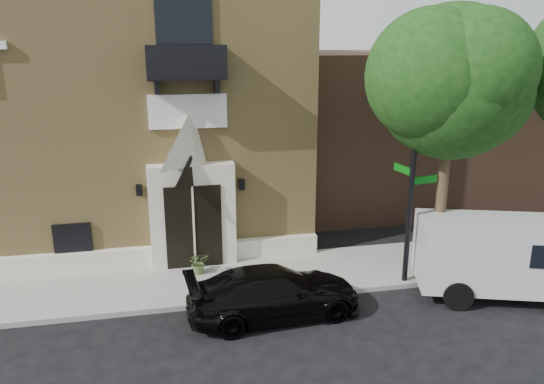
# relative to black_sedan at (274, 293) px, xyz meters

# --- Properties ---
(ground) EXTENTS (120.00, 120.00, 0.00)m
(ground) POSITION_rel_black_sedan_xyz_m (-0.83, 0.73, -0.66)
(ground) COLOR black
(ground) RESTS_ON ground
(sidewalk) EXTENTS (42.00, 3.00, 0.15)m
(sidewalk) POSITION_rel_black_sedan_xyz_m (0.17, 2.23, -0.58)
(sidewalk) COLOR gray
(sidewalk) RESTS_ON ground
(church) EXTENTS (12.20, 11.01, 9.30)m
(church) POSITION_rel_black_sedan_xyz_m (-3.81, 8.68, 3.98)
(church) COLOR tan
(church) RESTS_ON ground
(neighbour_building) EXTENTS (18.00, 8.00, 6.40)m
(neighbour_building) POSITION_rel_black_sedan_xyz_m (11.17, 9.73, 2.54)
(neighbour_building) COLOR brown
(neighbour_building) RESTS_ON ground
(street_tree_left) EXTENTS (4.97, 4.38, 7.77)m
(street_tree_left) POSITION_rel_black_sedan_xyz_m (5.20, 1.08, 5.21)
(street_tree_left) COLOR #38281C
(street_tree_left) RESTS_ON sidewalk
(black_sedan) EXTENTS (4.66, 2.20, 1.31)m
(black_sedan) POSITION_rel_black_sedan_xyz_m (0.00, 0.00, 0.00)
(black_sedan) COLOR black
(black_sedan) RESTS_ON ground
(cargo_van) EXTENTS (5.63, 3.62, 2.15)m
(cargo_van) POSITION_rel_black_sedan_xyz_m (6.95, -0.30, 0.54)
(cargo_van) COLOR #BBBCC0
(cargo_van) RESTS_ON ground
(street_sign) EXTENTS (1.01, 0.92, 5.82)m
(street_sign) POSITION_rel_black_sedan_xyz_m (4.13, 1.00, 2.42)
(street_sign) COLOR black
(street_sign) RESTS_ON sidewalk
(fire_hydrant) EXTENTS (0.48, 0.38, 0.84)m
(fire_hydrant) POSITION_rel_black_sedan_xyz_m (4.84, 0.98, -0.10)
(fire_hydrant) COLOR #BA3410
(fire_hydrant) RESTS_ON sidewalk
(dumpster) EXTENTS (1.71, 1.04, 1.09)m
(dumpster) POSITION_rel_black_sedan_xyz_m (7.34, 1.36, 0.04)
(dumpster) COLOR #0F3815
(dumpster) RESTS_ON sidewalk
(planter) EXTENTS (0.71, 0.64, 0.67)m
(planter) POSITION_rel_black_sedan_xyz_m (-1.75, 2.71, -0.17)
(planter) COLOR #4D6330
(planter) RESTS_ON sidewalk
(pedestrian_near) EXTENTS (0.57, 0.38, 1.54)m
(pedestrian_near) POSITION_rel_black_sedan_xyz_m (5.96, 2.83, 0.26)
(pedestrian_near) COLOR black
(pedestrian_near) RESTS_ON sidewalk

